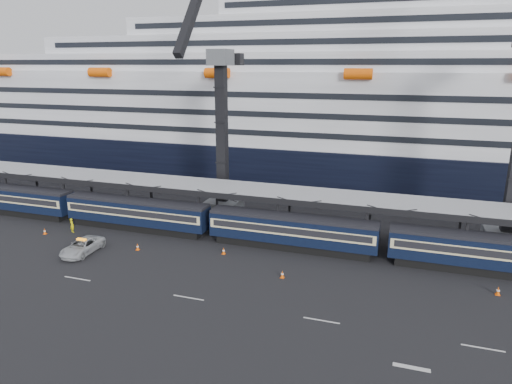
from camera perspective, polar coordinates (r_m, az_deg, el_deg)
ground at (r=42.25m, az=11.92°, el=-13.19°), size 260.00×260.00×0.00m
lane_markings at (r=37.93m, az=23.86°, el=-17.92°), size 111.00×4.27×0.02m
train at (r=50.92m, az=8.19°, el=-5.14°), size 133.05×3.00×4.05m
canopy at (r=53.22m, az=14.02°, el=-1.06°), size 130.00×6.25×5.53m
cruise_ship at (r=83.45m, az=15.44°, el=9.76°), size 214.09×28.84×34.00m
crane_dark_near at (r=60.81m, az=-4.43°, el=7.86°), size 4.50×17.75×35.08m
pickup_truck at (r=54.12m, az=-20.90°, el=-6.39°), size 2.72×5.66×1.56m
worker at (r=61.10m, az=-22.01°, el=-3.88°), size 0.77×0.64×1.80m
traffic_cone_a at (r=61.93m, az=-24.90°, el=-4.46°), size 0.38×0.38×0.77m
traffic_cone_b at (r=53.27m, az=-14.59°, el=-6.64°), size 0.39×0.39×0.78m
traffic_cone_c at (r=50.66m, az=-4.08°, el=-7.34°), size 0.39×0.39×0.77m
traffic_cone_d at (r=45.33m, az=3.31°, el=-10.21°), size 0.39×0.39×0.78m
traffic_cone_e at (r=47.54m, az=28.01°, el=-10.84°), size 0.42×0.42×0.83m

